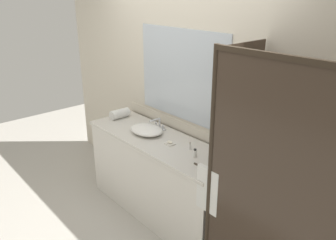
{
  "coord_description": "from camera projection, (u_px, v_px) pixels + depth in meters",
  "views": [
    {
      "loc": [
        2.45,
        -2.03,
        2.34
      ],
      "look_at": [
        0.15,
        0.0,
        1.15
      ],
      "focal_mm": 36.29,
      "sensor_mm": 36.0,
      "label": 1
    }
  ],
  "objects": [
    {
      "name": "ground_plane",
      "position": [
        159.0,
        212.0,
        3.82
      ],
      "size": [
        8.0,
        8.0,
        0.0
      ],
      "primitive_type": "plane",
      "color": "#B7B2A8"
    },
    {
      "name": "wall_back_with_mirror",
      "position": [
        183.0,
        95.0,
        3.56
      ],
      "size": [
        4.4,
        0.06,
        2.6
      ],
      "color": "beige",
      "rests_on": "ground_plane"
    },
    {
      "name": "vanity_cabinet",
      "position": [
        159.0,
        176.0,
        3.66
      ],
      "size": [
        1.8,
        0.58,
        0.9
      ],
      "color": "silver",
      "rests_on": "ground_plane"
    },
    {
      "name": "shower_enclosure",
      "position": [
        251.0,
        186.0,
        2.44
      ],
      "size": [
        1.2,
        0.59,
        2.0
      ],
      "color": "#2D2319",
      "rests_on": "ground_plane"
    },
    {
      "name": "sink_basin",
      "position": [
        147.0,
        130.0,
        3.61
      ],
      "size": [
        0.39,
        0.3,
        0.08
      ],
      "primitive_type": "ellipsoid",
      "color": "white",
      "rests_on": "vanity_cabinet"
    },
    {
      "name": "faucet",
      "position": [
        159.0,
        125.0,
        3.71
      ],
      "size": [
        0.17,
        0.16,
        0.13
      ],
      "color": "silver",
      "rests_on": "vanity_cabinet"
    },
    {
      "name": "soap_dish",
      "position": [
        170.0,
        143.0,
        3.37
      ],
      "size": [
        0.1,
        0.07,
        0.04
      ],
      "color": "silver",
      "rests_on": "vanity_cabinet"
    },
    {
      "name": "amenity_bottle_body_wash",
      "position": [
        190.0,
        146.0,
        3.25
      ],
      "size": [
        0.02,
        0.02,
        0.08
      ],
      "color": "white",
      "rests_on": "vanity_cabinet"
    },
    {
      "name": "amenity_bottle_conditioner",
      "position": [
        195.0,
        153.0,
        3.1
      ],
      "size": [
        0.03,
        0.03,
        0.08
      ],
      "color": "white",
      "rests_on": "vanity_cabinet"
    },
    {
      "name": "rolled_towel_near_edge",
      "position": [
        120.0,
        114.0,
        4.03
      ],
      "size": [
        0.12,
        0.23,
        0.11
      ],
      "primitive_type": "cylinder",
      "rotation": [
        1.57,
        0.0,
        -0.03
      ],
      "color": "white",
      "rests_on": "vanity_cabinet"
    }
  ]
}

